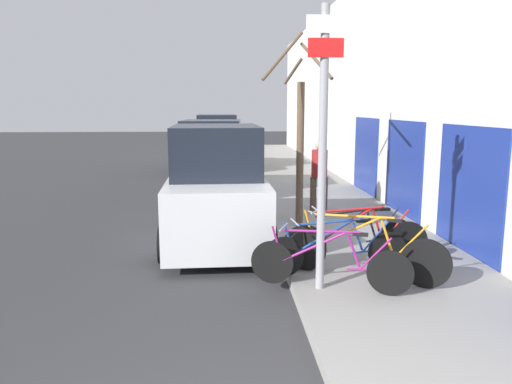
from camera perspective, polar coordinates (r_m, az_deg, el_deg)
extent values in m
plane|color=#333335|center=(14.40, -3.88, -0.85)|extent=(80.00, 80.00, 0.00)
cube|color=gray|center=(17.34, 4.75, 1.19)|extent=(3.20, 32.00, 0.15)
cube|color=silver|center=(17.51, 10.69, 11.57)|extent=(0.20, 32.00, 6.50)
cube|color=navy|center=(9.26, 23.12, 0.24)|extent=(0.03, 2.28, 2.17)
cube|color=navy|center=(12.11, 16.48, 2.68)|extent=(0.03, 2.28, 2.17)
cube|color=navy|center=(15.08, 12.40, 4.17)|extent=(0.03, 2.28, 2.17)
cylinder|color=#939399|center=(6.70, 7.61, 4.51)|extent=(0.11, 0.11, 3.78)
cube|color=white|center=(6.68, 8.05, 18.50)|extent=(0.51, 0.02, 0.22)
cube|color=red|center=(6.64, 7.99, 16.02)|extent=(0.46, 0.02, 0.24)
cylinder|color=black|center=(7.14, 1.86, -8.03)|extent=(0.59, 0.25, 0.62)
cylinder|color=black|center=(6.92, 15.08, -8.95)|extent=(0.59, 0.25, 0.62)
cylinder|color=#8C1E72|center=(6.93, 6.75, -6.18)|extent=(0.86, 0.35, 0.51)
cylinder|color=#8C1E72|center=(6.87, 7.46, -4.48)|extent=(1.00, 0.40, 0.08)
cylinder|color=#8C1E72|center=(6.87, 11.10, -6.64)|extent=(0.20, 0.10, 0.45)
cylinder|color=#8C1E72|center=(6.93, 12.72, -8.64)|extent=(0.54, 0.23, 0.08)
cylinder|color=#8C1E72|center=(6.86, 13.47, -6.96)|extent=(0.41, 0.18, 0.50)
cylinder|color=#8C1E72|center=(7.05, 2.51, -6.05)|extent=(0.19, 0.10, 0.53)
cube|color=black|center=(6.80, 11.85, -4.77)|extent=(0.22, 0.15, 0.04)
cylinder|color=#99999E|center=(6.96, 3.17, -4.02)|extent=(0.18, 0.42, 0.02)
cylinder|color=black|center=(7.71, 5.54, -6.39)|extent=(0.63, 0.38, 0.70)
cylinder|color=black|center=(7.33, 18.82, -7.75)|extent=(0.63, 0.38, 0.70)
cylinder|color=orange|center=(7.43, 10.42, -4.52)|extent=(0.88, 0.52, 0.58)
cylinder|color=orange|center=(7.36, 11.15, -2.73)|extent=(1.03, 0.60, 0.09)
cylinder|color=orange|center=(7.32, 14.80, -5.13)|extent=(0.20, 0.14, 0.50)
cylinder|color=orange|center=(7.36, 16.41, -7.34)|extent=(0.56, 0.33, 0.08)
cylinder|color=orange|center=(7.28, 17.20, -5.54)|extent=(0.42, 0.25, 0.56)
cylinder|color=orange|center=(7.61, 6.21, -4.30)|extent=(0.20, 0.13, 0.61)
cube|color=black|center=(7.24, 15.58, -3.15)|extent=(0.21, 0.17, 0.04)
cylinder|color=#99999E|center=(7.51, 6.89, -2.15)|extent=(0.24, 0.40, 0.02)
cylinder|color=black|center=(7.41, 3.18, -7.41)|extent=(0.61, 0.10, 0.61)
cylinder|color=black|center=(7.92, 14.76, -6.59)|extent=(0.61, 0.10, 0.61)
cylinder|color=#1E4799|center=(7.49, 7.76, -5.05)|extent=(0.91, 0.13, 0.50)
cylinder|color=#1E4799|center=(7.46, 8.39, -3.43)|extent=(1.05, 0.15, 0.08)
cylinder|color=#1E4799|center=(7.67, 11.52, -4.99)|extent=(0.20, 0.06, 0.44)
cylinder|color=#1E4799|center=(7.80, 12.86, -6.58)|extent=(0.57, 0.09, 0.07)
cylinder|color=#1E4799|center=(7.78, 13.47, -5.02)|extent=(0.43, 0.07, 0.49)
cylinder|color=#1E4799|center=(7.36, 3.82, -5.44)|extent=(0.20, 0.05, 0.53)
cube|color=black|center=(7.64, 12.15, -3.26)|extent=(0.21, 0.10, 0.04)
cylinder|color=#99999E|center=(7.31, 4.46, -3.44)|extent=(0.07, 0.44, 0.02)
cylinder|color=black|center=(7.78, 5.56, -6.27)|extent=(0.70, 0.09, 0.69)
cylinder|color=black|center=(8.33, 16.87, -5.58)|extent=(0.70, 0.09, 0.69)
cylinder|color=red|center=(7.87, 10.05, -3.78)|extent=(0.94, 0.11, 0.57)
cylinder|color=red|center=(7.85, 10.69, -2.02)|extent=(1.09, 0.12, 0.09)
cylinder|color=red|center=(8.06, 13.73, -3.78)|extent=(0.20, 0.05, 0.50)
cylinder|color=red|center=(8.21, 15.02, -5.53)|extent=(0.59, 0.08, 0.08)
cylinder|color=red|center=(8.18, 15.63, -3.85)|extent=(0.44, 0.06, 0.56)
cylinder|color=red|center=(7.73, 6.20, -4.14)|extent=(0.20, 0.05, 0.60)
cube|color=black|center=(8.04, 14.36, -1.92)|extent=(0.21, 0.10, 0.04)
cylinder|color=#99999E|center=(7.68, 6.85, -1.97)|extent=(0.06, 0.44, 0.02)
cylinder|color=black|center=(7.74, 5.61, -6.56)|extent=(0.62, 0.25, 0.64)
cylinder|color=black|center=(8.70, 15.77, -5.06)|extent=(0.62, 0.25, 0.64)
cylinder|color=black|center=(8.00, 9.77, -3.92)|extent=(0.93, 0.36, 0.53)
cylinder|color=black|center=(8.00, 10.34, -2.29)|extent=(1.08, 0.42, 0.08)
cylinder|color=black|center=(8.32, 13.05, -3.67)|extent=(0.21, 0.10, 0.46)
cylinder|color=black|center=(8.51, 14.18, -5.15)|extent=(0.59, 0.23, 0.08)
cylinder|color=black|center=(8.51, 14.71, -3.61)|extent=(0.44, 0.18, 0.52)
cylinder|color=black|center=(7.71, 6.22, -4.53)|extent=(0.20, 0.10, 0.56)
cube|color=black|center=(8.32, 13.60, -1.97)|extent=(0.22, 0.14, 0.04)
cylinder|color=#99999E|center=(7.69, 6.82, -2.49)|extent=(0.17, 0.42, 0.02)
cube|color=silver|center=(9.91, -4.51, -1.23)|extent=(1.89, 4.60, 1.17)
cube|color=black|center=(9.59, -4.59, 4.77)|extent=(1.66, 2.41, 0.94)
cylinder|color=black|center=(11.42, -9.05, -2.12)|extent=(0.23, 0.64, 0.63)
cylinder|color=black|center=(11.43, -0.06, -1.99)|extent=(0.23, 0.64, 0.63)
cylinder|color=black|center=(8.68, -10.34, -5.94)|extent=(0.23, 0.64, 0.63)
cylinder|color=black|center=(8.69, 1.55, -5.76)|extent=(0.23, 0.64, 0.63)
cube|color=#B2B7BC|center=(14.91, -4.97, 2.38)|extent=(2.05, 4.27, 1.12)
cube|color=black|center=(14.65, -5.08, 6.32)|extent=(1.76, 2.25, 0.95)
cylinder|color=black|center=(16.33, -7.84, 1.48)|extent=(0.25, 0.65, 0.64)
cylinder|color=black|center=(16.21, -1.38, 1.51)|extent=(0.25, 0.65, 0.64)
cylinder|color=black|center=(13.80, -9.14, -0.06)|extent=(0.25, 0.65, 0.64)
cylinder|color=black|center=(13.65, -1.48, -0.04)|extent=(0.25, 0.65, 0.64)
cube|color=black|center=(20.73, -4.46, 4.59)|extent=(1.75, 4.71, 1.23)
cube|color=black|center=(20.47, -4.50, 7.53)|extent=(1.56, 2.46, 0.91)
cylinder|color=black|center=(22.24, -6.64, 3.68)|extent=(0.23, 0.65, 0.64)
cylinder|color=black|center=(22.24, -2.23, 3.74)|extent=(0.23, 0.65, 0.64)
cylinder|color=black|center=(19.35, -6.97, 2.78)|extent=(0.23, 0.65, 0.64)
cylinder|color=black|center=(19.34, -1.92, 2.85)|extent=(0.23, 0.65, 0.64)
cylinder|color=#4C3D2D|center=(12.17, 7.83, -0.19)|extent=(0.15, 0.15, 0.82)
cylinder|color=#4C3D2D|center=(12.06, 6.55, -0.25)|extent=(0.15, 0.15, 0.82)
cylinder|color=maroon|center=(12.01, 7.26, 3.25)|extent=(0.38, 0.38, 0.65)
sphere|color=tan|center=(11.97, 7.31, 5.32)|extent=(0.22, 0.22, 0.22)
cylinder|color=brown|center=(10.65, 5.06, 4.35)|extent=(0.16, 0.16, 2.99)
cylinder|color=brown|center=(10.05, 6.87, 14.72)|extent=(0.44, 1.31, 0.82)
cylinder|color=brown|center=(10.91, 4.25, 13.56)|extent=(0.33, 0.67, 0.51)
cylinder|color=brown|center=(10.21, 3.10, 15.31)|extent=(0.93, 0.85, 1.03)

